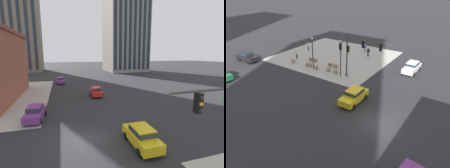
{
  "view_description": "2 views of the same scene",
  "coord_description": "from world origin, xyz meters",
  "views": [
    {
      "loc": [
        -1.67,
        -13.45,
        7.49
      ],
      "look_at": [
        4.5,
        6.44,
        3.75
      ],
      "focal_mm": 26.35,
      "sensor_mm": 36.0,
      "label": 1
    },
    {
      "loc": [
        -6.72,
        17.23,
        13.65
      ],
      "look_at": [
        5.61,
        -0.5,
        2.76
      ],
      "focal_mm": 34.23,
      "sensor_mm": 36.0,
      "label": 2
    }
  ],
  "objects": [
    {
      "name": "car_cross_far",
      "position": [
        -4.81,
        6.51,
        0.92
      ],
      "size": [
        2.17,
        4.53,
        1.68
      ],
      "color": "#7A3389",
      "rests_on": "ground"
    },
    {
      "name": "car_main_northbound_near",
      "position": [
        4.2,
        15.34,
        0.92
      ],
      "size": [
        2.16,
        4.53,
        1.68
      ],
      "color": "red",
      "rests_on": "ground"
    },
    {
      "name": "ground_plane",
      "position": [
        0.0,
        0.0,
        0.0
      ],
      "size": [
        320.0,
        320.0,
        0.0
      ],
      "primitive_type": "plane",
      "color": "#262628"
    },
    {
      "name": "car_cross_eastbound",
      "position": [
        -1.96,
        30.92,
        0.92
      ],
      "size": [
        2.03,
        4.47,
        1.68
      ],
      "color": "#7A3389",
      "rests_on": "ground"
    },
    {
      "name": "car_cross_westbound",
      "position": [
        4.4,
        -2.14,
        0.92
      ],
      "size": [
        1.92,
        4.42,
        1.68
      ],
      "color": "gold",
      "rests_on": "ground"
    }
  ]
}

